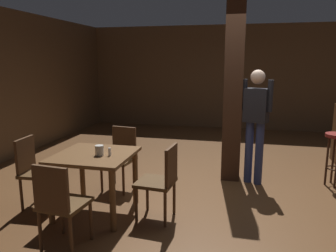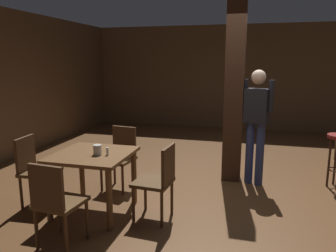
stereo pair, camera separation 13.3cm
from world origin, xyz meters
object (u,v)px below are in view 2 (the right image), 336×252
object	(u,v)px
chair_south	(56,200)
salt_shaker	(107,151)
dining_table	(93,164)
chair_west	(35,167)
napkin_cup	(97,150)
standing_person	(256,119)
chair_east	(159,178)
chair_north	(121,154)

from	to	relation	value
chair_south	salt_shaker	distance (m)	0.87
dining_table	salt_shaker	size ratio (longest dim) A/B	9.72
chair_west	napkin_cup	distance (m)	0.96
dining_table	standing_person	world-z (taller)	standing_person
chair_west	chair_east	bearing A→B (deg)	0.67
chair_west	salt_shaker	bearing A→B (deg)	-1.20
chair_east	chair_west	xyz separation A→B (m)	(-1.66, -0.02, 0.00)
chair_west	standing_person	distance (m)	3.14
dining_table	chair_west	distance (m)	0.83
chair_east	standing_person	size ratio (longest dim) A/B	0.52
dining_table	chair_north	world-z (taller)	chair_north
chair_west	napkin_cup	size ratio (longest dim) A/B	7.46
dining_table	chair_north	size ratio (longest dim) A/B	1.01
chair_south	standing_person	distance (m)	3.02
chair_south	chair_north	distance (m)	1.65
chair_north	chair_south	bearing A→B (deg)	-89.39
dining_table	salt_shaker	xyz separation A→B (m)	(0.21, -0.03, 0.18)
napkin_cup	salt_shaker	world-z (taller)	napkin_cup
dining_table	chair_east	bearing A→B (deg)	0.46
chair_south	napkin_cup	xyz separation A→B (m)	(0.06, 0.79, 0.30)
chair_east	salt_shaker	size ratio (longest dim) A/B	9.62
chair_east	salt_shaker	world-z (taller)	chair_east
dining_table	salt_shaker	distance (m)	0.28
salt_shaker	napkin_cup	bearing A→B (deg)	-174.82
chair_south	chair_north	xyz separation A→B (m)	(-0.02, 1.65, 0.00)
dining_table	chair_north	bearing A→B (deg)	89.24
chair_west	standing_person	world-z (taller)	standing_person
chair_east	chair_north	xyz separation A→B (m)	(-0.82, 0.81, 0.00)
chair_south	chair_west	bearing A→B (deg)	135.95
chair_south	dining_table	bearing A→B (deg)	91.95
chair_south	chair_north	size ratio (longest dim) A/B	1.00
dining_table	chair_west	world-z (taller)	chair_west
dining_table	salt_shaker	world-z (taller)	salt_shaker
chair_east	chair_south	bearing A→B (deg)	-133.65
chair_north	standing_person	size ratio (longest dim) A/B	0.52
napkin_cup	standing_person	bearing A→B (deg)	40.11
chair_north	chair_west	bearing A→B (deg)	-135.16
chair_east	chair_west	distance (m)	1.66
dining_table	chair_east	world-z (taller)	chair_east
chair_north	salt_shaker	xyz separation A→B (m)	(0.20, -0.85, 0.29)
chair_west	salt_shaker	world-z (taller)	chair_west
salt_shaker	chair_north	bearing A→B (deg)	103.39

